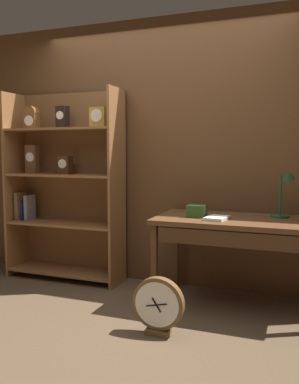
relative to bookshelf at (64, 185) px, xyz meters
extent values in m
plane|color=brown|center=(1.03, -1.08, -0.97)|extent=(10.00, 10.00, 0.00)
cube|color=brown|center=(1.03, 0.21, 0.33)|extent=(4.80, 0.05, 2.60)
cube|color=brown|center=(-0.57, -0.04, -0.01)|extent=(0.02, 0.38, 1.92)
cube|color=brown|center=(0.63, -0.04, -0.01)|extent=(0.03, 0.38, 1.92)
cube|color=brown|center=(0.03, 0.14, -0.01)|extent=(1.23, 0.01, 1.92)
cube|color=brown|center=(0.03, -0.04, -0.89)|extent=(1.18, 0.36, 0.02)
cube|color=brown|center=(0.03, -0.04, -0.39)|extent=(1.18, 0.36, 0.02)
cube|color=brown|center=(0.03, -0.04, 0.11)|extent=(1.18, 0.36, 0.02)
cube|color=brown|center=(0.03, -0.04, 0.57)|extent=(1.18, 0.36, 0.02)
cube|color=brown|center=(-0.34, -0.05, 0.65)|extent=(0.14, 0.09, 0.14)
cylinder|color=brown|center=(-0.34, -0.05, 0.75)|extent=(0.14, 0.09, 0.14)
cylinder|color=silver|center=(-0.34, -0.10, 0.66)|extent=(0.10, 0.01, 0.10)
cube|color=brown|center=(-0.35, -0.05, 0.27)|extent=(0.13, 0.07, 0.29)
cylinder|color=silver|center=(-0.35, -0.09, 0.29)|extent=(0.10, 0.01, 0.10)
cube|color=black|center=(0.02, -0.02, 0.69)|extent=(0.11, 0.10, 0.22)
cylinder|color=silver|center=(0.02, -0.08, 0.71)|extent=(0.08, 0.01, 0.08)
cube|color=#472816|center=(0.05, -0.04, 0.21)|extent=(0.12, 0.11, 0.18)
cylinder|color=silver|center=(0.05, -0.10, 0.23)|extent=(0.09, 0.01, 0.09)
cube|color=#B28C38|center=(0.42, -0.02, 0.68)|extent=(0.16, 0.08, 0.20)
cylinder|color=silver|center=(0.42, -0.06, 0.70)|extent=(0.12, 0.01, 0.12)
cube|color=brown|center=(-0.51, -0.05, -0.23)|extent=(0.04, 0.17, 0.30)
cube|color=#19234C|center=(-0.47, -0.03, -0.28)|extent=(0.03, 0.14, 0.20)
cube|color=maroon|center=(-0.42, -0.03, -0.28)|extent=(0.03, 0.13, 0.20)
cube|color=slate|center=(-0.39, -0.05, -0.25)|extent=(0.04, 0.16, 0.27)
cube|color=brown|center=(1.82, -0.22, -0.22)|extent=(1.35, 0.71, 0.04)
cube|color=#50321B|center=(1.19, -0.53, -0.61)|extent=(0.05, 0.05, 0.72)
cube|color=#50321B|center=(1.19, 0.08, -0.61)|extent=(0.05, 0.05, 0.72)
cube|color=#472C18|center=(1.82, -0.56, -0.31)|extent=(1.15, 0.03, 0.12)
cylinder|color=#1E472D|center=(2.14, -0.05, -0.19)|extent=(0.16, 0.16, 0.02)
cylinder|color=#1E472D|center=(2.14, -0.05, -0.01)|extent=(0.02, 0.02, 0.34)
cone|color=#1E472D|center=(2.20, -0.10, 0.16)|extent=(0.12, 0.14, 0.12)
cube|color=#2D5123|center=(1.48, -0.28, -0.15)|extent=(0.16, 0.11, 0.10)
cube|color=silver|center=(1.67, -0.35, -0.19)|extent=(0.19, 0.24, 0.02)
cube|color=brown|center=(1.37, -0.95, -0.95)|extent=(0.17, 0.11, 0.04)
cylinder|color=brown|center=(1.37, -0.95, -0.74)|extent=(0.38, 0.06, 0.38)
cylinder|color=white|center=(1.37, -0.98, -0.74)|extent=(0.33, 0.01, 0.33)
cube|color=black|center=(1.37, -0.99, -0.74)|extent=(0.07, 0.01, 0.10)
cube|color=black|center=(1.37, -0.99, -0.74)|extent=(0.16, 0.01, 0.04)
camera|label=1|loc=(2.32, -3.65, 0.36)|focal=38.46mm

